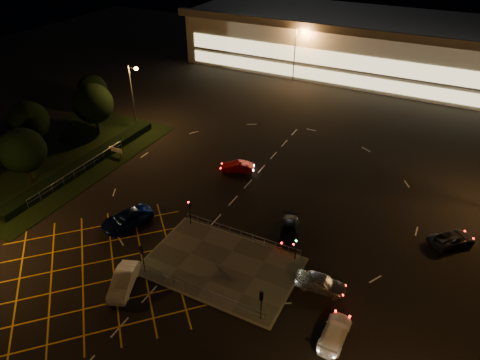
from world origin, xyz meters
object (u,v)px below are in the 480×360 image
at_px(car_far_dkgrey, 289,230).
at_px(signal_se, 261,300).
at_px(car_east_grey, 452,239).
at_px(car_queue_white, 123,281).
at_px(signal_ne, 296,242).
at_px(car_approach_white, 335,333).
at_px(car_left_blue, 127,219).
at_px(signal_sw, 142,254).
at_px(car_circ_red, 237,167).
at_px(signal_nw, 189,207).
at_px(car_right_silver, 321,283).

bearing_deg(car_far_dkgrey, signal_se, -97.50).
bearing_deg(car_east_grey, car_queue_white, 82.67).
xyz_separation_m(signal_ne, car_approach_white, (6.01, -6.99, -1.70)).
bearing_deg(car_far_dkgrey, car_east_grey, 5.33).
height_order(car_queue_white, car_left_blue, car_queue_white).
xyz_separation_m(signal_sw, car_far_dkgrey, (10.13, 11.13, -1.67)).
bearing_deg(car_circ_red, signal_se, 10.51).
bearing_deg(car_far_dkgrey, car_circ_red, 123.13).
height_order(car_left_blue, car_approach_white, car_left_blue).
relative_size(car_left_blue, car_approach_white, 1.22).
relative_size(signal_nw, car_circ_red, 0.76).
xyz_separation_m(signal_se, car_east_grey, (13.39, 17.41, -1.70)).
height_order(signal_nw, car_circ_red, signal_nw).
distance_m(car_right_silver, car_circ_red, 21.57).
relative_size(car_far_dkgrey, car_east_grey, 0.99).
xyz_separation_m(signal_nw, car_far_dkgrey, (10.13, 3.15, -1.67)).
height_order(car_queue_white, car_far_dkgrey, car_queue_white).
height_order(signal_sw, car_east_grey, signal_sw).
relative_size(signal_ne, car_left_blue, 0.56).
distance_m(car_far_dkgrey, car_approach_white, 12.84).
relative_size(signal_sw, car_far_dkgrey, 0.66).
bearing_deg(signal_ne, car_left_blue, -170.50).
height_order(signal_se, car_far_dkgrey, signal_se).
bearing_deg(signal_se, car_far_dkgrey, -80.48).
xyz_separation_m(signal_ne, car_circ_red, (-12.57, 12.08, -1.68)).
distance_m(signal_se, car_circ_red, 23.74).
bearing_deg(car_left_blue, car_queue_white, -30.52).
relative_size(signal_se, car_approach_white, 0.68).
distance_m(signal_sw, car_approach_white, 18.12).
xyz_separation_m(signal_ne, car_east_grey, (13.39, 9.42, -1.70)).
xyz_separation_m(signal_nw, signal_ne, (12.00, 0.00, 0.00)).
bearing_deg(car_circ_red, car_queue_white, -21.39).
distance_m(car_circ_red, car_east_grey, 26.09).
bearing_deg(car_far_dkgrey, car_right_silver, -63.94).
bearing_deg(car_queue_white, car_far_dkgrey, 30.03).
bearing_deg(car_right_silver, car_circ_red, 43.94).
xyz_separation_m(signal_se, car_right_silver, (3.37, 5.53, -1.58)).
bearing_deg(car_right_silver, car_queue_white, 112.77).
relative_size(car_right_silver, car_approach_white, 0.99).
bearing_deg(car_right_silver, car_far_dkgrey, 39.38).
bearing_deg(car_queue_white, signal_sw, 56.23).
bearing_deg(car_left_blue, car_east_grey, 43.52).
xyz_separation_m(signal_se, signal_nw, (-12.00, 7.99, 0.00)).
height_order(signal_se, car_right_silver, signal_se).
relative_size(signal_nw, car_left_blue, 0.56).
height_order(signal_se, car_approach_white, signal_se).
xyz_separation_m(car_queue_white, car_far_dkgrey, (10.64, 13.51, -0.10)).
distance_m(car_far_dkgrey, car_east_grey, 16.49).
distance_m(car_left_blue, car_far_dkgrey, 17.40).
bearing_deg(car_right_silver, signal_se, 144.97).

